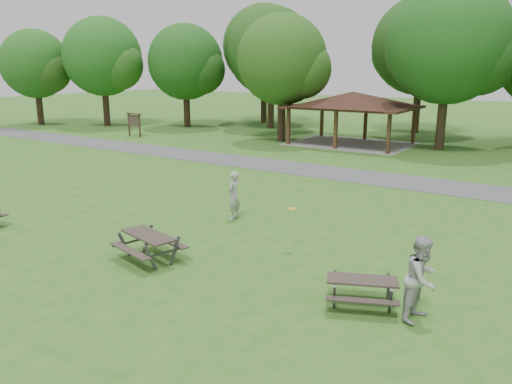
# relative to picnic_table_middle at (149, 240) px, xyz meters

# --- Properties ---
(ground) EXTENTS (160.00, 160.00, 0.00)m
(ground) POSITION_rel_picnic_table_middle_xyz_m (-0.06, 0.22, -0.61)
(ground) COLOR #2F601B
(ground) RESTS_ON ground
(asphalt_path) EXTENTS (120.00, 3.20, 0.02)m
(asphalt_path) POSITION_rel_picnic_table_middle_xyz_m (-0.06, 14.22, -0.60)
(asphalt_path) COLOR #48484A
(asphalt_path) RESTS_ON ground
(pavilion) EXTENTS (8.60, 7.01, 3.76)m
(pavilion) POSITION_rel_picnic_table_middle_xyz_m (-4.06, 24.22, 2.46)
(pavilion) COLOR #3A2315
(pavilion) RESTS_ON ground
(notice_board) EXTENTS (1.60, 0.30, 1.88)m
(notice_board) POSITION_rel_picnic_table_middle_xyz_m (-20.06, 18.22, 0.70)
(notice_board) COLOR #3A2115
(notice_board) RESTS_ON ground
(tree_row_a) EXTENTS (7.56, 7.20, 9.97)m
(tree_row_a) POSITION_rel_picnic_table_middle_xyz_m (-27.98, 22.24, 5.55)
(tree_row_a) COLOR black
(tree_row_a) RESTS_ON ground
(tree_row_b) EXTENTS (7.14, 6.80, 9.28)m
(tree_row_b) POSITION_rel_picnic_table_middle_xyz_m (-20.98, 25.74, 5.06)
(tree_row_b) COLOR black
(tree_row_b) RESTS_ON ground
(tree_row_c) EXTENTS (8.19, 7.80, 10.67)m
(tree_row_c) POSITION_rel_picnic_table_middle_xyz_m (-13.97, 29.24, 5.93)
(tree_row_c) COLOR #322116
(tree_row_c) RESTS_ON ground
(tree_row_d) EXTENTS (6.93, 6.60, 9.27)m
(tree_row_d) POSITION_rel_picnic_table_middle_xyz_m (-8.98, 22.74, 5.16)
(tree_row_d) COLOR black
(tree_row_d) RESTS_ON ground
(tree_row_e) EXTENTS (8.40, 8.00, 11.02)m
(tree_row_e) POSITION_rel_picnic_table_middle_xyz_m (2.03, 25.24, 6.17)
(tree_row_e) COLOR #302115
(tree_row_e) RESTS_ON ground
(tree_deep_a) EXTENTS (8.40, 8.00, 11.38)m
(tree_deep_a) POSITION_rel_picnic_table_middle_xyz_m (-16.97, 32.74, 6.52)
(tree_deep_a) COLOR black
(tree_deep_a) RESTS_ON ground
(tree_deep_b) EXTENTS (8.40, 8.00, 11.13)m
(tree_deep_b) POSITION_rel_picnic_table_middle_xyz_m (-1.97, 33.24, 6.28)
(tree_deep_b) COLOR #322116
(tree_deep_b) RESTS_ON ground
(tree_flank_left) EXTENTS (6.72, 6.40, 8.93)m
(tree_flank_left) POSITION_rel_picnic_table_middle_xyz_m (-33.99, 19.24, 4.92)
(tree_flank_left) COLOR black
(tree_flank_left) RESTS_ON ground
(picnic_table_middle) EXTENTS (2.20, 1.92, 0.82)m
(picnic_table_middle) POSITION_rel_picnic_table_middle_xyz_m (0.00, 0.00, 0.00)
(picnic_table_middle) COLOR #2E2721
(picnic_table_middle) RESTS_ON ground
(picnic_table_far) EXTENTS (2.02, 1.86, 0.71)m
(picnic_table_far) POSITION_rel_picnic_table_middle_xyz_m (6.26, 0.71, -0.08)
(picnic_table_far) COLOR #2F2722
(picnic_table_far) RESTS_ON ground
(frisbee_in_flight) EXTENTS (0.28, 0.28, 0.02)m
(frisbee_in_flight) POSITION_rel_picnic_table_middle_xyz_m (3.01, 3.04, 0.71)
(frisbee_in_flight) COLOR yellow
(frisbee_in_flight) RESTS_ON ground
(frisbee_thrower) EXTENTS (0.53, 0.72, 1.79)m
(frisbee_thrower) POSITION_rel_picnic_table_middle_xyz_m (-0.36, 4.67, 0.29)
(frisbee_thrower) COLOR #A1A1A3
(frisbee_thrower) RESTS_ON ground
(frisbee_catcher) EXTENTS (0.89, 1.06, 1.95)m
(frisbee_catcher) POSITION_rel_picnic_table_middle_xyz_m (7.57, 0.84, 0.37)
(frisbee_catcher) COLOR #A8A8AB
(frisbee_catcher) RESTS_ON ground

